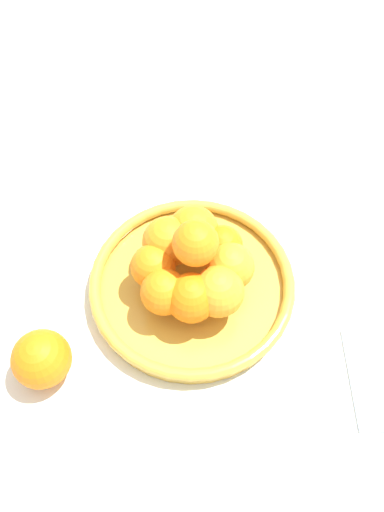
% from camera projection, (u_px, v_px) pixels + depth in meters
% --- Properties ---
extents(ground_plane, '(4.00, 4.00, 0.00)m').
position_uv_depth(ground_plane, '(192.00, 289.00, 0.80)').
color(ground_plane, silver).
extents(fruit_bowl, '(0.32, 0.32, 0.04)m').
position_uv_depth(fruit_bowl, '(192.00, 284.00, 0.79)').
color(fruit_bowl, gold).
rests_on(fruit_bowl, ground_plane).
extents(orange_pile, '(0.18, 0.19, 0.13)m').
position_uv_depth(orange_pile, '(193.00, 263.00, 0.74)').
color(orange_pile, orange).
rests_on(orange_pile, fruit_bowl).
extents(stray_orange, '(0.08, 0.08, 0.08)m').
position_uv_depth(stray_orange, '(42.00, 359.00, 0.70)').
color(stray_orange, orange).
rests_on(stray_orange, ground_plane).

